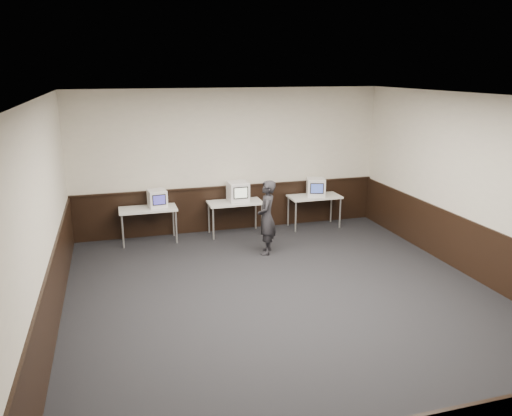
{
  "coord_description": "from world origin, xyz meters",
  "views": [
    {
      "loc": [
        -2.53,
        -6.79,
        3.6
      ],
      "look_at": [
        -0.09,
        1.6,
        1.15
      ],
      "focal_mm": 35.0,
      "sensor_mm": 36.0,
      "label": 1
    }
  ],
  "objects_px": {
    "desk_left": "(148,211)",
    "emac_right": "(316,187)",
    "desk_right": "(314,199)",
    "emac_left": "(157,199)",
    "desk_center": "(235,205)",
    "emac_center": "(238,191)",
    "person": "(267,217)"
  },
  "relations": [
    {
      "from": "desk_left",
      "to": "desk_right",
      "type": "height_order",
      "value": "same"
    },
    {
      "from": "desk_center",
      "to": "emac_right",
      "type": "bearing_deg",
      "value": -0.1
    },
    {
      "from": "person",
      "to": "desk_right",
      "type": "bearing_deg",
      "value": 151.29
    },
    {
      "from": "desk_center",
      "to": "desk_right",
      "type": "height_order",
      "value": "same"
    },
    {
      "from": "desk_center",
      "to": "desk_right",
      "type": "distance_m",
      "value": 1.9
    },
    {
      "from": "desk_left",
      "to": "desk_right",
      "type": "distance_m",
      "value": 3.8
    },
    {
      "from": "desk_right",
      "to": "person",
      "type": "xyz_separation_m",
      "value": [
        -1.58,
        -1.35,
        0.07
      ]
    },
    {
      "from": "desk_right",
      "to": "emac_right",
      "type": "height_order",
      "value": "emac_right"
    },
    {
      "from": "person",
      "to": "emac_center",
      "type": "bearing_deg",
      "value": -149.57
    },
    {
      "from": "desk_left",
      "to": "person",
      "type": "distance_m",
      "value": 2.59
    },
    {
      "from": "desk_center",
      "to": "desk_right",
      "type": "bearing_deg",
      "value": 0.0
    },
    {
      "from": "desk_left",
      "to": "emac_left",
      "type": "xyz_separation_m",
      "value": [
        0.21,
        0.03,
        0.26
      ]
    },
    {
      "from": "desk_right",
      "to": "emac_right",
      "type": "bearing_deg",
      "value": -7.44
    },
    {
      "from": "desk_center",
      "to": "emac_right",
      "type": "xyz_separation_m",
      "value": [
        1.93,
        -0.0,
        0.28
      ]
    },
    {
      "from": "desk_left",
      "to": "emac_left",
      "type": "height_order",
      "value": "emac_left"
    },
    {
      "from": "desk_left",
      "to": "emac_center",
      "type": "relative_size",
      "value": 2.48
    },
    {
      "from": "emac_left",
      "to": "emac_right",
      "type": "relative_size",
      "value": 0.82
    },
    {
      "from": "emac_left",
      "to": "emac_center",
      "type": "relative_size",
      "value": 0.9
    },
    {
      "from": "desk_right",
      "to": "emac_center",
      "type": "distance_m",
      "value": 1.84
    },
    {
      "from": "emac_left",
      "to": "emac_right",
      "type": "distance_m",
      "value": 3.62
    },
    {
      "from": "desk_right",
      "to": "person",
      "type": "height_order",
      "value": "person"
    },
    {
      "from": "desk_left",
      "to": "emac_right",
      "type": "bearing_deg",
      "value": -0.05
    },
    {
      "from": "emac_center",
      "to": "person",
      "type": "xyz_separation_m",
      "value": [
        0.23,
        -1.39,
        -0.22
      ]
    },
    {
      "from": "desk_right",
      "to": "desk_left",
      "type": "bearing_deg",
      "value": 180.0
    },
    {
      "from": "desk_right",
      "to": "emac_left",
      "type": "bearing_deg",
      "value": 179.55
    },
    {
      "from": "desk_right",
      "to": "emac_center",
      "type": "relative_size",
      "value": 2.48
    },
    {
      "from": "desk_right",
      "to": "emac_center",
      "type": "bearing_deg",
      "value": 178.66
    },
    {
      "from": "desk_center",
      "to": "desk_right",
      "type": "relative_size",
      "value": 1.0
    },
    {
      "from": "emac_center",
      "to": "emac_right",
      "type": "distance_m",
      "value": 1.85
    },
    {
      "from": "desk_right",
      "to": "emac_center",
      "type": "height_order",
      "value": "emac_center"
    },
    {
      "from": "emac_center",
      "to": "person",
      "type": "relative_size",
      "value": 0.32
    },
    {
      "from": "desk_left",
      "to": "emac_right",
      "type": "relative_size",
      "value": 2.26
    }
  ]
}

